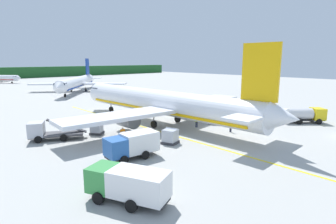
# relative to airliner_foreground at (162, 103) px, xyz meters

# --- Properties ---
(ground) EXTENTS (240.00, 320.00, 0.20)m
(ground) POSITION_rel_airliner_foreground_xyz_m (12.52, 25.28, -3.49)
(ground) COLOR #A8A8A3
(distant_treeline) EXTENTS (216.00, 6.00, 6.04)m
(distant_treeline) POSITION_rel_airliner_foreground_xyz_m (12.52, 136.84, -0.37)
(distant_treeline) COLOR #1E5123
(distant_treeline) RESTS_ON ground
(airliner_foreground) EXTENTS (34.67, 41.69, 11.90)m
(airliner_foreground) POSITION_rel_airliner_foreground_xyz_m (0.00, 0.00, 0.00)
(airliner_foreground) COLOR white
(airliner_foreground) RESTS_ON ground
(airliner_mid_apron) EXTENTS (26.80, 29.82, 10.50)m
(airliner_mid_apron) POSITION_rel_airliner_foreground_xyz_m (10.12, 51.13, -0.40)
(airliner_mid_apron) COLOR white
(airliner_mid_apron) RESTS_ON ground
(service_truck_fuel) EXTENTS (6.26, 5.95, 2.40)m
(service_truck_fuel) POSITION_rel_airliner_foreground_xyz_m (17.13, -15.01, -1.99)
(service_truck_fuel) COLOR yellow
(service_truck_fuel) RESTS_ON ground
(service_truck_baggage) EXTENTS (5.70, 2.83, 2.61)m
(service_truck_baggage) POSITION_rel_airliner_foreground_xyz_m (-12.41, -9.18, -1.91)
(service_truck_baggage) COLOR #2659A5
(service_truck_baggage) RESTS_ON ground
(service_truck_catering) EXTENTS (6.84, 4.92, 2.71)m
(service_truck_catering) POSITION_rel_airliner_foreground_xyz_m (-16.49, 3.45, -2.22)
(service_truck_catering) COLOR silver
(service_truck_catering) RESTS_ON ground
(service_truck_pushback) EXTENTS (4.41, 6.34, 2.47)m
(service_truck_pushback) POSITION_rel_airliner_foreground_xyz_m (-17.91, -16.21, -1.96)
(service_truck_pushback) COLOR #338C3F
(service_truck_pushback) RESTS_ON ground
(cargo_container_near) EXTENTS (2.26, 2.26, 1.97)m
(cargo_container_near) POSITION_rel_airliner_foreground_xyz_m (-10.50, 1.71, -2.46)
(cargo_container_near) COLOR #333338
(cargo_container_near) RESTS_ON ground
(cargo_container_mid) EXTENTS (2.41, 2.41, 2.07)m
(cargo_container_mid) POSITION_rel_airliner_foreground_xyz_m (6.30, -5.22, -2.41)
(cargo_container_mid) COLOR #333338
(cargo_container_mid) RESTS_ON ground
(cargo_container_far) EXTENTS (2.23, 2.23, 1.88)m
(cargo_container_far) POSITION_rel_airliner_foreground_xyz_m (-6.07, -8.23, -2.51)
(cargo_container_far) COLOR #333338
(cargo_container_far) RESTS_ON ground
(crew_marshaller) EXTENTS (0.27, 0.63, 1.74)m
(crew_marshaller) POSITION_rel_airliner_foreground_xyz_m (3.79, -10.22, -2.36)
(crew_marshaller) COLOR #191E33
(crew_marshaller) RESTS_ON ground
(crew_loader_left) EXTENTS (0.57, 0.41, 1.72)m
(crew_loader_left) POSITION_rel_airliner_foreground_xyz_m (2.40, -5.12, -2.37)
(crew_loader_left) COLOR #191E33
(crew_loader_left) RESTS_ON ground
(crew_loader_right) EXTENTS (0.61, 0.34, 1.71)m
(crew_loader_right) POSITION_rel_airliner_foreground_xyz_m (-9.65, -3.33, -2.38)
(crew_loader_right) COLOR #191E33
(crew_loader_right) RESTS_ON ground
(apron_guide_line) EXTENTS (0.30, 60.00, 0.01)m
(apron_guide_line) POSITION_rel_airliner_foreground_xyz_m (-3.32, -4.43, -3.39)
(apron_guide_line) COLOR yellow
(apron_guide_line) RESTS_ON ground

